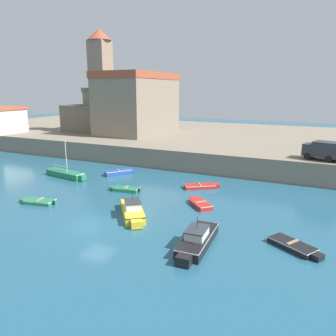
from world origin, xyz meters
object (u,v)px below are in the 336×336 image
dinghy_green_0 (125,189)px  motorboat_yellow_2 (133,210)px  harbor_shed_mid_row (0,120)px  church (134,100)px  motorboat_black_7 (197,239)px  truck_on_quay (324,150)px  dinghy_red_4 (200,204)px  dinghy_black_6 (294,246)px  dinghy_green_3 (39,201)px  sailboat_green_5 (66,174)px  dinghy_blue_8 (119,172)px  fortress (104,114)px  dinghy_red_1 (201,186)px

dinghy_green_0 → motorboat_yellow_2: 7.39m
harbor_shed_mid_row → church: bearing=25.3°
motorboat_black_7 → truck_on_quay: truck_on_quay is taller
motorboat_black_7 → dinghy_red_4: bearing=108.6°
dinghy_red_4 → motorboat_black_7: 8.31m
dinghy_black_6 → motorboat_yellow_2: bearing=178.3°
dinghy_green_3 → dinghy_red_4: (14.58, 6.14, 0.02)m
dinghy_black_6 → church: size_ratio=0.21×
dinghy_red_4 → church: church is taller
church → truck_on_quay: (33.12, -12.07, -4.88)m
sailboat_green_5 → church: 25.02m
dinghy_blue_8 → church: (-9.11, 19.20, 8.57)m
sailboat_green_5 → fortress: size_ratio=0.55×
dinghy_black_6 → dinghy_green_3: bearing=-178.0°
dinghy_black_6 → motorboat_black_7: (-6.30, -2.54, 0.28)m
truck_on_quay → dinghy_blue_8: bearing=-163.5°
dinghy_green_3 → motorboat_yellow_2: bearing=6.9°
harbor_shed_mid_row → sailboat_green_5: bearing=-24.4°
dinghy_green_3 → fortress: (-15.55, 32.29, 5.84)m
dinghy_green_0 → dinghy_red_4: 9.09m
church → dinghy_black_6: bearing=-44.5°
church → harbor_shed_mid_row: 25.98m
motorboat_yellow_2 → church: bearing=120.8°
dinghy_blue_8 → dinghy_red_4: bearing=-25.9°
motorboat_yellow_2 → dinghy_blue_8: motorboat_yellow_2 is taller
dinghy_red_1 → church: (-20.90, 20.23, 8.67)m
fortress → sailboat_green_5: bearing=-64.9°
dinghy_green_3 → dinghy_black_6: bearing=2.0°
truck_on_quay → church: bearing=160.0°
sailboat_green_5 → truck_on_quay: size_ratio=1.40×
motorboat_yellow_2 → dinghy_red_4: (4.53, 4.93, -0.27)m
dinghy_green_3 → harbor_shed_mid_row: size_ratio=0.49×
harbor_shed_mid_row → motorboat_yellow_2: bearing=-25.5°
sailboat_green_5 → motorboat_yellow_2: bearing=-27.4°
motorboat_yellow_2 → fortress: size_ratio=0.45×
dinghy_green_3 → dinghy_red_1: bearing=43.1°
dinghy_red_4 → truck_on_quay: 17.61m
fortress → harbor_shed_mid_row: 19.57m
dinghy_black_6 → church: (-31.81, 31.22, 8.66)m
dinghy_green_0 → dinghy_black_6: 19.04m
dinghy_red_4 → dinghy_black_6: bearing=-30.8°
motorboat_yellow_2 → fortress: fortress is taller
dinghy_green_0 → truck_on_quay: 23.51m
motorboat_black_7 → fortress: fortress is taller
dinghy_black_6 → dinghy_blue_8: size_ratio=1.05×
church → motorboat_black_7: bearing=-52.9°
dinghy_green_0 → dinghy_blue_8: size_ratio=0.96×
dinghy_red_1 → motorboat_yellow_2: bearing=-103.6°
dinghy_blue_8 → church: size_ratio=0.20×
dinghy_green_0 → dinghy_green_3: bearing=-128.1°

